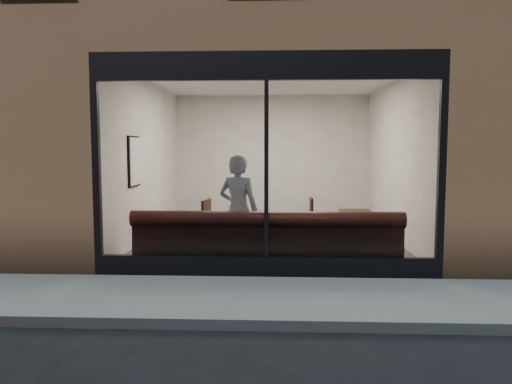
{
  "coord_description": "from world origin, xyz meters",
  "views": [
    {
      "loc": [
        0.17,
        -5.02,
        1.88
      ],
      "look_at": [
        -0.16,
        2.4,
        1.2
      ],
      "focal_mm": 35.0,
      "sensor_mm": 36.0,
      "label": 1
    }
  ],
  "objects_px": {
    "person": "(238,210)",
    "cafe_chair_right": "(301,236)",
    "cafe_table_right": "(355,211)",
    "cafe_chair_left": "(196,239)",
    "cafe_table_left": "(166,216)",
    "banquette": "(267,255)"
  },
  "relations": [
    {
      "from": "cafe_table_left",
      "to": "cafe_table_right",
      "type": "bearing_deg",
      "value": 12.99
    },
    {
      "from": "banquette",
      "to": "person",
      "type": "height_order",
      "value": "person"
    },
    {
      "from": "person",
      "to": "cafe_chair_left",
      "type": "bearing_deg",
      "value": -30.31
    },
    {
      "from": "banquette",
      "to": "person",
      "type": "bearing_deg",
      "value": 148.01
    },
    {
      "from": "person",
      "to": "cafe_table_right",
      "type": "relative_size",
      "value": 3.24
    },
    {
      "from": "cafe_table_right",
      "to": "cafe_chair_left",
      "type": "distance_m",
      "value": 2.85
    },
    {
      "from": "person",
      "to": "cafe_table_right",
      "type": "xyz_separation_m",
      "value": [
        1.98,
        1.0,
        -0.14
      ]
    },
    {
      "from": "cafe_chair_right",
      "to": "banquette",
      "type": "bearing_deg",
      "value": 69.12
    },
    {
      "from": "cafe_table_left",
      "to": "cafe_chair_right",
      "type": "relative_size",
      "value": 1.4
    },
    {
      "from": "cafe_chair_left",
      "to": "cafe_chair_right",
      "type": "xyz_separation_m",
      "value": [
        1.87,
        0.4,
        0.0
      ]
    },
    {
      "from": "cafe_table_right",
      "to": "cafe_chair_left",
      "type": "relative_size",
      "value": 1.18
    },
    {
      "from": "cafe_chair_left",
      "to": "cafe_chair_right",
      "type": "distance_m",
      "value": 1.91
    },
    {
      "from": "banquette",
      "to": "cafe_chair_right",
      "type": "height_order",
      "value": "banquette"
    },
    {
      "from": "person",
      "to": "cafe_chair_right",
      "type": "relative_size",
      "value": 3.98
    },
    {
      "from": "person",
      "to": "cafe_chair_left",
      "type": "distance_m",
      "value": 1.4
    },
    {
      "from": "cafe_chair_right",
      "to": "cafe_table_left",
      "type": "bearing_deg",
      "value": 24.38
    },
    {
      "from": "person",
      "to": "banquette",
      "type": "bearing_deg",
      "value": 166.37
    },
    {
      "from": "cafe_table_right",
      "to": "banquette",
      "type": "bearing_deg",
      "value": -139.85
    },
    {
      "from": "banquette",
      "to": "cafe_table_left",
      "type": "distance_m",
      "value": 1.83
    },
    {
      "from": "person",
      "to": "cafe_chair_right",
      "type": "bearing_deg",
      "value": -109.5
    },
    {
      "from": "cafe_chair_right",
      "to": "cafe_table_right",
      "type": "bearing_deg",
      "value": 159.14
    },
    {
      "from": "cafe_table_right",
      "to": "cafe_chair_left",
      "type": "xyz_separation_m",
      "value": [
        -2.81,
        -0.06,
        -0.5
      ]
    }
  ]
}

